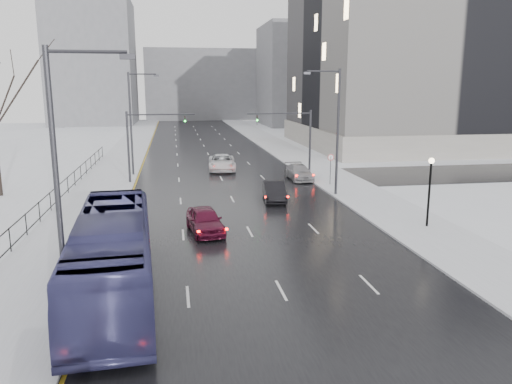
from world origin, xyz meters
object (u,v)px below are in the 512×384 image
streetlight_l_far (133,119)px  no_uturn_sign (331,160)px  mast_signal_right (299,136)px  streetlight_l_near (63,177)px  sedan_right_cross (222,162)px  lamppost_r_mid (430,182)px  sedan_center_near (205,220)px  sedan_right_far (299,172)px  mast_signal_left (140,138)px  streetlight_r_mid (335,126)px  sedan_right_near (274,191)px  tree_park_e (1,197)px  bus (113,256)px

streetlight_l_far → no_uturn_sign: (17.37, -8.00, -3.32)m
mast_signal_right → streetlight_l_near: bearing=-119.0°
sedan_right_cross → lamppost_r_mid: bearing=-62.1°
sedan_center_near → sedan_right_far: size_ratio=0.94×
mast_signal_right → mast_signal_left: same height
streetlight_r_mid → sedan_right_cross: bearing=119.1°
sedan_right_far → streetlight_r_mid: bearing=-83.9°
streetlight_l_near → streetlight_l_far: same height
streetlight_l_near → sedan_right_far: (15.37, 27.27, -4.88)m
streetlight_l_far → sedan_right_near: bearing=-49.0°
streetlight_l_far → sedan_right_near: (11.30, -13.01, -4.84)m
sedan_right_far → streetlight_l_near: bearing=-120.9°
sedan_center_near → streetlight_l_far: bearing=97.0°
streetlight_l_far → sedan_right_near: 17.90m
mast_signal_left → sedan_right_far: mast_signal_left is taller
streetlight_l_far → sedan_right_near: streetlight_l_far is taller
tree_park_e → sedan_right_near: bearing=-13.2°
streetlight_l_far → sedan_center_near: 22.01m
sedan_right_cross → sedan_right_near: bearing=-75.9°
streetlight_l_far → sedan_center_near: bearing=-75.2°
bus → sedan_right_far: 28.54m
streetlight_r_mid → lamppost_r_mid: streetlight_r_mid is taller
streetlight_l_far → sedan_center_near: size_ratio=2.21×
tree_park_e → streetlight_r_mid: bearing=-8.6°
streetlight_r_mid → lamppost_r_mid: (2.83, -10.00, -2.67)m
streetlight_l_near → lamppost_r_mid: 21.78m
streetlight_l_far → sedan_right_cross: 10.06m
mast_signal_left → bus: mast_signal_left is taller
lamppost_r_mid → sedan_right_far: 17.82m
sedan_center_near → sedan_right_far: sedan_center_near is taller
mast_signal_right → bus: size_ratio=0.51×
mast_signal_right → sedan_right_cross: mast_signal_right is taller
lamppost_r_mid → sedan_right_far: lamppost_r_mid is taller
tree_park_e → streetlight_l_far: size_ratio=1.35×
bus → sedan_right_near: (10.13, 16.45, -1.04)m
mast_signal_right → sedan_center_near: 19.79m
sedan_center_near → sedan_right_cross: sedan_right_cross is taller
streetlight_r_mid → streetlight_l_near: (-16.33, -20.00, 0.00)m
tree_park_e → sedan_right_cross: bearing=27.4°
streetlight_r_mid → mast_signal_left: (-15.49, 8.00, -1.51)m
streetlight_l_far → sedan_right_far: 16.80m
sedan_center_near → sedan_right_far: (9.88, 16.03, -0.07)m
sedan_right_cross → streetlight_l_near: bearing=-100.3°
streetlight_l_far → sedan_right_far: streetlight_l_far is taller
no_uturn_sign → sedan_right_near: (-6.07, -5.01, -1.52)m
mast_signal_right → sedan_right_far: 3.45m
streetlight_l_far → lamppost_r_mid: streetlight_l_far is taller
streetlight_l_near → streetlight_l_far: 32.00m
streetlight_l_far → no_uturn_sign: size_ratio=3.70×
mast_signal_left → lamppost_r_mid: bearing=-44.5°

